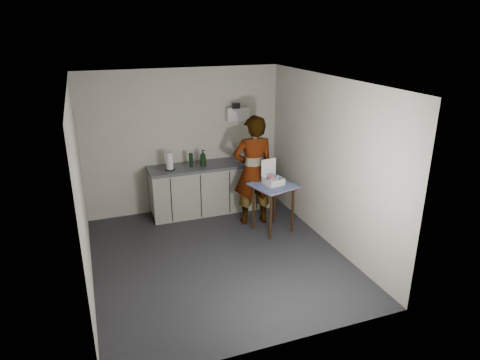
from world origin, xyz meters
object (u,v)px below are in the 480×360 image
object	(u,v)px
bakery_box	(273,179)
kitchen_counter	(211,189)
dark_bottle	(191,160)
paper_towel	(170,162)
dish_rack	(246,156)
standing_man	(253,171)
soap_bottle	(203,158)
soda_can	(205,162)
side_table	(273,191)

from	to	relation	value
bakery_box	kitchen_counter	bearing A→B (deg)	113.46
dark_bottle	paper_towel	world-z (taller)	paper_towel
dark_bottle	dish_rack	xyz separation A→B (m)	(1.07, 0.05, -0.06)
dark_bottle	paper_towel	size ratio (longest dim) A/B	0.79
standing_man	soap_bottle	world-z (taller)	standing_man
kitchen_counter	paper_towel	size ratio (longest dim) A/B	7.09
standing_man	soap_bottle	size ratio (longest dim) A/B	6.38
kitchen_counter	standing_man	distance (m)	1.06
kitchen_counter	soda_can	distance (m)	0.55
soap_bottle	dark_bottle	size ratio (longest dim) A/B	1.21
kitchen_counter	soap_bottle	bearing A→B (deg)	-158.24
soda_can	dish_rack	bearing A→B (deg)	2.48
soap_bottle	soda_can	xyz separation A→B (m)	(0.05, 0.05, -0.09)
soap_bottle	dish_rack	world-z (taller)	dish_rack
side_table	soda_can	bearing A→B (deg)	111.52
paper_towel	soap_bottle	bearing A→B (deg)	0.30
standing_man	paper_towel	size ratio (longest dim) A/B	6.05
side_table	soap_bottle	world-z (taller)	soap_bottle
kitchen_counter	dish_rack	world-z (taller)	dish_rack
soda_can	bakery_box	size ratio (longest dim) A/B	0.29
side_table	dark_bottle	xyz separation A→B (m)	(-1.10, 1.12, 0.32)
soap_bottle	paper_towel	xyz separation A→B (m)	(-0.60, -0.00, -0.00)
soap_bottle	soda_can	size ratio (longest dim) A/B	2.57
standing_man	dish_rack	world-z (taller)	standing_man
bakery_box	dish_rack	bearing A→B (deg)	81.01
soda_can	dark_bottle	xyz separation A→B (m)	(-0.26, -0.01, 0.07)
standing_man	soda_can	size ratio (longest dim) A/B	16.40
dark_bottle	paper_towel	distance (m)	0.39
standing_man	soap_bottle	bearing A→B (deg)	-36.95
standing_man	dish_rack	size ratio (longest dim) A/B	4.41
side_table	bakery_box	bearing A→B (deg)	75.42
side_table	standing_man	size ratio (longest dim) A/B	0.43
paper_towel	bakery_box	xyz separation A→B (m)	(1.49, -1.04, -0.15)
dark_bottle	dish_rack	bearing A→B (deg)	2.52
standing_man	bakery_box	size ratio (longest dim) A/B	4.81
kitchen_counter	side_table	world-z (taller)	kitchen_counter
soap_bottle	paper_towel	distance (m)	0.60
kitchen_counter	soap_bottle	distance (m)	0.65
kitchen_counter	paper_towel	xyz separation A→B (m)	(-0.75, -0.06, 0.63)
dish_rack	side_table	bearing A→B (deg)	-88.77
soda_can	dish_rack	world-z (taller)	dish_rack
kitchen_counter	dark_bottle	size ratio (longest dim) A/B	9.02
dark_bottle	paper_towel	xyz separation A→B (m)	(-0.39, -0.04, 0.03)
soda_can	paper_towel	xyz separation A→B (m)	(-0.65, -0.05, 0.09)
side_table	paper_towel	xyz separation A→B (m)	(-1.49, 1.08, 0.34)
dark_bottle	soap_bottle	bearing A→B (deg)	-10.03
kitchen_counter	bakery_box	size ratio (longest dim) A/B	5.64
soda_can	bakery_box	xyz separation A→B (m)	(0.84, -1.10, -0.06)
dark_bottle	dish_rack	size ratio (longest dim) A/B	0.57
dish_rack	kitchen_counter	bearing A→B (deg)	-177.98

